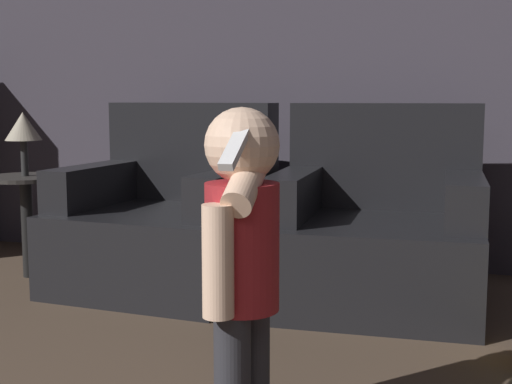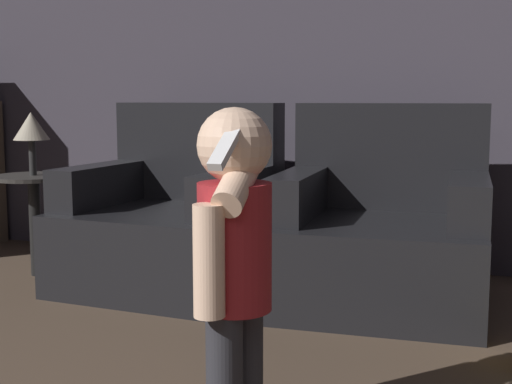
{
  "view_description": "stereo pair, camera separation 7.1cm",
  "coord_description": "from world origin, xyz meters",
  "px_view_note": "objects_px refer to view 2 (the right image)",
  "views": [
    {
      "loc": [
        0.7,
        0.66,
        0.91
      ],
      "look_at": [
        -0.02,
        3.07,
        0.58
      ],
      "focal_mm": 50.0,
      "sensor_mm": 36.0,
      "label": 1
    },
    {
      "loc": [
        0.77,
        0.68,
        0.91
      ],
      "look_at": [
        -0.02,
        3.07,
        0.58
      ],
      "focal_mm": 50.0,
      "sensor_mm": 36.0,
      "label": 2
    }
  ],
  "objects_px": {
    "lamp": "(31,128)",
    "armchair_right": "(382,236)",
    "person_toddler": "(234,247)",
    "armchair_left": "(173,224)"
  },
  "relations": [
    {
      "from": "armchair_left",
      "to": "lamp",
      "type": "relative_size",
      "value": 2.98
    },
    {
      "from": "person_toddler",
      "to": "lamp",
      "type": "relative_size",
      "value": 2.77
    },
    {
      "from": "lamp",
      "to": "person_toddler",
      "type": "bearing_deg",
      "value": -40.46
    },
    {
      "from": "person_toddler",
      "to": "lamp",
      "type": "bearing_deg",
      "value": -118.87
    },
    {
      "from": "armchair_left",
      "to": "armchair_right",
      "type": "distance_m",
      "value": 1.02
    },
    {
      "from": "armchair_right",
      "to": "person_toddler",
      "type": "distance_m",
      "value": 1.44
    },
    {
      "from": "armchair_right",
      "to": "person_toddler",
      "type": "bearing_deg",
      "value": -99.22
    },
    {
      "from": "lamp",
      "to": "armchair_right",
      "type": "bearing_deg",
      "value": 1.97
    },
    {
      "from": "armchair_left",
      "to": "armchair_right",
      "type": "relative_size",
      "value": 1.04
    },
    {
      "from": "person_toddler",
      "to": "lamp",
      "type": "distance_m",
      "value": 2.09
    }
  ]
}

